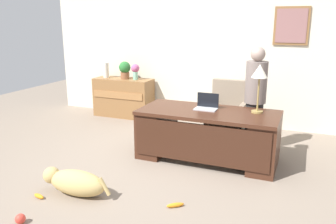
# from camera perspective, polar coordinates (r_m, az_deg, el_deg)

# --- Properties ---
(ground_plane) EXTENTS (12.00, 12.00, 0.00)m
(ground_plane) POSITION_cam_1_polar(r_m,az_deg,el_deg) (4.77, -1.84, -9.56)
(ground_plane) COLOR gray
(back_wall) EXTENTS (7.00, 0.16, 2.70)m
(back_wall) POSITION_cam_1_polar(r_m,az_deg,el_deg) (6.82, 7.30, 9.57)
(back_wall) COLOR beige
(back_wall) RESTS_ON ground_plane
(desk) EXTENTS (1.98, 0.89, 0.73)m
(desk) POSITION_cam_1_polar(r_m,az_deg,el_deg) (4.99, 6.53, -3.55)
(desk) COLOR #422316
(desk) RESTS_ON ground_plane
(credenza) EXTENTS (1.24, 0.50, 0.80)m
(credenza) POSITION_cam_1_polar(r_m,az_deg,el_deg) (7.33, -7.37, 2.41)
(credenza) COLOR olive
(credenza) RESTS_ON ground_plane
(armchair) EXTENTS (0.60, 0.59, 1.03)m
(armchair) POSITION_cam_1_polar(r_m,az_deg,el_deg) (5.79, 9.82, -0.41)
(armchair) COLOR gray
(armchair) RESTS_ON ground_plane
(person_standing) EXTENTS (0.32, 0.32, 1.61)m
(person_standing) POSITION_cam_1_polar(r_m,az_deg,el_deg) (5.37, 14.26, 2.10)
(person_standing) COLOR #262323
(person_standing) RESTS_ON ground_plane
(dog_lying) EXTENTS (0.90, 0.33, 0.30)m
(dog_lying) POSITION_cam_1_polar(r_m,az_deg,el_deg) (4.23, -15.22, -11.17)
(dog_lying) COLOR tan
(dog_lying) RESTS_ON ground_plane
(laptop) EXTENTS (0.32, 0.22, 0.22)m
(laptop) POSITION_cam_1_polar(r_m,az_deg,el_deg) (5.03, 6.45, 1.15)
(laptop) COLOR #B2B5BA
(laptop) RESTS_ON desk
(desk_lamp) EXTENTS (0.22, 0.22, 0.67)m
(desk_lamp) POSITION_cam_1_polar(r_m,az_deg,el_deg) (4.86, 14.96, 6.06)
(desk_lamp) COLOR #9E8447
(desk_lamp) RESTS_ON desk
(vase_with_flowers) EXTENTS (0.17, 0.17, 0.32)m
(vase_with_flowers) POSITION_cam_1_polar(r_m,az_deg,el_deg) (7.09, -5.45, 6.93)
(vase_with_flowers) COLOR #85C8A9
(vase_with_flowers) RESTS_ON credenza
(vase_empty) EXTENTS (0.12, 0.12, 0.32)m
(vase_empty) POSITION_cam_1_polar(r_m,az_deg,el_deg) (7.45, -10.26, 6.86)
(vase_empty) COLOR silver
(vase_empty) RESTS_ON credenza
(potted_plant) EXTENTS (0.24, 0.24, 0.36)m
(potted_plant) POSITION_cam_1_polar(r_m,az_deg,el_deg) (7.21, -7.19, 7.04)
(potted_plant) COLOR brown
(potted_plant) RESTS_ON credenza
(dog_toy_ball) EXTENTS (0.10, 0.10, 0.10)m
(dog_toy_ball) POSITION_cam_1_polar(r_m,az_deg,el_deg) (3.90, -23.32, -15.97)
(dog_toy_ball) COLOR #E53F33
(dog_toy_ball) RESTS_ON ground_plane
(dog_toy_bone) EXTENTS (0.19, 0.16, 0.05)m
(dog_toy_bone) POSITION_cam_1_polar(r_m,az_deg,el_deg) (3.89, 1.21, -15.19)
(dog_toy_bone) COLOR orange
(dog_toy_bone) RESTS_ON ground_plane
(dog_toy_plush) EXTENTS (0.16, 0.08, 0.05)m
(dog_toy_plush) POSITION_cam_1_polar(r_m,az_deg,el_deg) (4.32, -20.65, -12.94)
(dog_toy_plush) COLOR orange
(dog_toy_plush) RESTS_ON ground_plane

